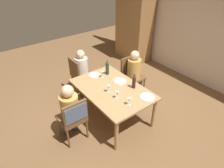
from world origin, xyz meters
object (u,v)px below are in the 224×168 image
object	(u,v)px
wine_glass_near_left	(108,87)
wine_glass_near_right	(129,100)
wine_glass_centre	(102,73)
dining_table	(112,92)
wine_bottle_dark_red	(107,68)
chair_near	(74,116)
dinner_plate_host	(94,75)
person_man_guest	(69,108)
dinner_plate_guest_left	(147,97)
chair_far_left	(131,73)
armoire_cabinet	(134,24)
chair_left_end	(79,74)
wine_glass_far	(117,93)
wine_bottle_tall_green	(134,82)
person_man_bearded	(135,71)
dinner_plate_guest_right	(120,81)
person_woman_host	(83,68)

from	to	relation	value
wine_glass_near_left	wine_glass_near_right	world-z (taller)	same
wine_glass_near_left	wine_glass_centre	world-z (taller)	same
dining_table	wine_bottle_dark_red	distance (m)	0.60
wine_glass_near_right	chair_near	bearing A→B (deg)	-118.40
wine_glass_centre	wine_glass_near_right	size ratio (longest dim) A/B	1.00
wine_glass_near_left	dinner_plate_host	distance (m)	0.69
person_man_guest	dinner_plate_guest_left	xyz separation A→B (m)	(0.65, 1.25, 0.07)
person_man_guest	dinner_plate_guest_left	bearing A→B (deg)	-27.42
chair_far_left	armoire_cabinet	bearing A→B (deg)	-133.34
chair_left_end	wine_glass_near_left	bearing A→B (deg)	-1.77
armoire_cabinet	chair_left_end	bearing A→B (deg)	-73.09
wine_bottle_dark_red	wine_glass_far	bearing A→B (deg)	-24.67
dining_table	chair_far_left	xyz separation A→B (m)	(-0.45, 0.91, -0.11)
wine_bottle_dark_red	wine_bottle_tall_green	bearing A→B (deg)	7.69
wine_glass_near_left	chair_far_left	bearing A→B (deg)	115.83
wine_glass_far	dining_table	bearing A→B (deg)	159.09
person_man_bearded	wine_glass_centre	bearing A→B (deg)	-7.60
wine_glass_far	dinner_plate_guest_left	bearing A→B (deg)	55.12
person_man_guest	dinner_plate_host	size ratio (longest dim) A/B	4.68
wine_bottle_tall_green	wine_glass_near_left	world-z (taller)	wine_bottle_tall_green
chair_left_end	person_man_guest	bearing A→B (deg)	-35.57
wine_bottle_tall_green	wine_bottle_dark_red	bearing A→B (deg)	-172.31
wine_glass_near_left	dinner_plate_host	world-z (taller)	wine_glass_near_left
chair_near	chair_left_end	bearing A→B (deg)	57.67
dinner_plate_host	wine_glass_far	bearing A→B (deg)	-6.71
chair_near	person_man_guest	size ratio (longest dim) A/B	0.80
wine_glass_near_left	wine_glass_centre	distance (m)	0.54
armoire_cabinet	wine_glass_near_right	xyz separation A→B (m)	(2.48, -2.35, -0.27)
person_man_guest	wine_glass_far	size ratio (longest dim) A/B	7.76
chair_left_end	dinner_plate_host	distance (m)	0.60
chair_near	person_man_guest	bearing A→B (deg)	90.00
dinner_plate_guest_left	dinner_plate_guest_right	bearing A→B (deg)	-175.53
person_man_guest	armoire_cabinet	bearing A→B (deg)	30.39
dinner_plate_host	dinner_plate_guest_left	bearing A→B (deg)	15.50
dining_table	chair_far_left	world-z (taller)	chair_far_left
chair_far_left	person_woman_host	xyz separation A→B (m)	(-0.73, -0.89, 0.11)
wine_bottle_tall_green	chair_far_left	bearing A→B (deg)	140.57
dining_table	wine_glass_near_left	bearing A→B (deg)	-66.16
chair_near	wine_glass_near_left	world-z (taller)	chair_near
armoire_cabinet	wine_glass_near_right	world-z (taller)	armoire_cabinet
armoire_cabinet	dining_table	distance (m)	3.00
dining_table	wine_glass_near_right	bearing A→B (deg)	-6.81
chair_left_end	person_woman_host	world-z (taller)	person_woman_host
chair_near	person_man_bearded	xyz separation A→B (m)	(-0.46, 1.82, 0.06)
armoire_cabinet	chair_near	size ratio (longest dim) A/B	2.37
dinner_plate_host	dinner_plate_guest_right	world-z (taller)	same
armoire_cabinet	dinner_plate_host	xyz separation A→B (m)	(1.28, -2.29, -0.37)
chair_left_end	wine_bottle_tall_green	bearing A→B (deg)	17.21
person_man_guest	wine_glass_near_right	bearing A→B (deg)	-35.70
person_man_bearded	dinner_plate_guest_right	bearing A→B (deg)	20.28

